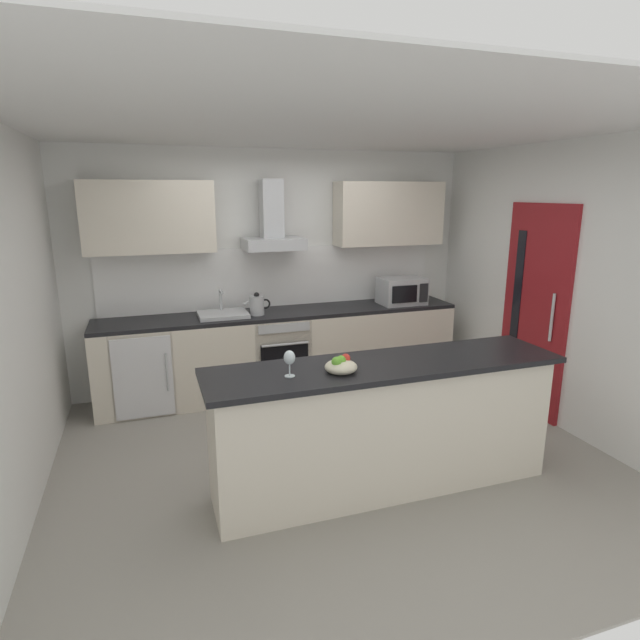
{
  "coord_description": "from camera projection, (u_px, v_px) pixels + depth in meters",
  "views": [
    {
      "loc": [
        -1.36,
        -3.82,
        2.15
      ],
      "look_at": [
        0.06,
        0.37,
        1.05
      ],
      "focal_mm": 28.96,
      "sensor_mm": 36.0,
      "label": 1
    }
  ],
  "objects": [
    {
      "name": "ground",
      "position": [
        327.0,
        449.0,
        4.46
      ],
      "size": [
        5.41,
        4.48,
        0.02
      ],
      "primitive_type": "cube",
      "color": "gray"
    },
    {
      "name": "ceiling",
      "position": [
        328.0,
        128.0,
        3.82
      ],
      "size": [
        5.41,
        4.48,
        0.02
      ],
      "primitive_type": "cube",
      "color": "white"
    },
    {
      "name": "wall_back",
      "position": [
        274.0,
        270.0,
        5.79
      ],
      "size": [
        5.41,
        0.12,
        2.6
      ],
      "primitive_type": "cube",
      "color": "white",
      "rests_on": "ground"
    },
    {
      "name": "wall_left",
      "position": [
        8.0,
        323.0,
        3.43
      ],
      "size": [
        0.12,
        4.48,
        2.6
      ],
      "primitive_type": "cube",
      "color": "white",
      "rests_on": "ground"
    },
    {
      "name": "wall_right",
      "position": [
        554.0,
        285.0,
        4.85
      ],
      "size": [
        0.12,
        4.48,
        2.6
      ],
      "primitive_type": "cube",
      "color": "white",
      "rests_on": "ground"
    },
    {
      "name": "backsplash_tile",
      "position": [
        276.0,
        277.0,
        5.75
      ],
      "size": [
        3.75,
        0.02,
        0.66
      ],
      "primitive_type": "cube",
      "color": "white"
    },
    {
      "name": "counter_back",
      "position": [
        284.0,
        351.0,
        5.65
      ],
      "size": [
        3.88,
        0.6,
        0.9
      ],
      "color": "beige",
      "rests_on": "ground"
    },
    {
      "name": "counter_island",
      "position": [
        384.0,
        425.0,
        3.76
      ],
      "size": [
        2.59,
        0.64,
        0.98
      ],
      "color": "beige",
      "rests_on": "ground"
    },
    {
      "name": "upper_cabinets",
      "position": [
        278.0,
        215.0,
        5.44
      ],
      "size": [
        3.83,
        0.32,
        0.7
      ],
      "color": "beige"
    },
    {
      "name": "side_door",
      "position": [
        534.0,
        311.0,
        5.02
      ],
      "size": [
        0.08,
        0.85,
        2.05
      ],
      "color": "maroon",
      "rests_on": "ground"
    },
    {
      "name": "oven",
      "position": [
        278.0,
        352.0,
        5.6
      ],
      "size": [
        0.6,
        0.62,
        0.8
      ],
      "color": "slate",
      "rests_on": "ground"
    },
    {
      "name": "refrigerator",
      "position": [
        143.0,
        369.0,
        5.17
      ],
      "size": [
        0.58,
        0.6,
        0.85
      ],
      "color": "white",
      "rests_on": "ground"
    },
    {
      "name": "microwave",
      "position": [
        402.0,
        291.0,
        5.89
      ],
      "size": [
        0.5,
        0.38,
        0.3
      ],
      "color": "#B7BABC",
      "rests_on": "counter_back"
    },
    {
      "name": "sink",
      "position": [
        223.0,
        314.0,
        5.32
      ],
      "size": [
        0.5,
        0.4,
        0.26
      ],
      "color": "silver",
      "rests_on": "counter_back"
    },
    {
      "name": "kettle",
      "position": [
        257.0,
        305.0,
        5.37
      ],
      "size": [
        0.29,
        0.15,
        0.24
      ],
      "color": "#B7BABC",
      "rests_on": "counter_back"
    },
    {
      "name": "range_hood",
      "position": [
        272.0,
        227.0,
        5.4
      ],
      "size": [
        0.62,
        0.45,
        0.72
      ],
      "color": "#B7BABC"
    },
    {
      "name": "wine_glass",
      "position": [
        289.0,
        359.0,
        3.35
      ],
      "size": [
        0.08,
        0.08,
        0.18
      ],
      "color": "silver",
      "rests_on": "counter_island"
    },
    {
      "name": "fruit_bowl",
      "position": [
        341.0,
        366.0,
        3.45
      ],
      "size": [
        0.22,
        0.22,
        0.13
      ],
      "color": "beige",
      "rests_on": "counter_island"
    }
  ]
}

